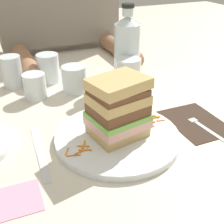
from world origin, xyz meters
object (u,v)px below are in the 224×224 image
Objects in this scene: napkin_dark at (196,122)px; napkin_pink at (16,200)px; sandwich at (118,108)px; fork at (202,125)px; empty_tumbler_2 at (75,79)px; knife at (40,153)px; empty_tumbler_1 at (35,86)px; empty_tumbler_0 at (12,72)px; empty_tumbler_3 at (48,68)px; main_plate at (117,137)px; juice_glass at (128,77)px; water_bottle at (127,50)px.

napkin_pink is at bearing -169.11° from napkin_dark.
fork is at bearing -8.69° from sandwich.
napkin_dark is 0.36m from empty_tumbler_2.
empty_tumbler_1 reaches higher than knife.
empty_tumbler_3 is at bearing -1.25° from empty_tumbler_0.
empty_tumbler_1 is 0.12m from empty_tumbler_2.
empty_tumbler_1 is (0.05, -0.10, -0.01)m from empty_tumbler_0.
main_plate reaches higher than fork.
empty_tumbler_3 is (-0.20, 0.17, -0.00)m from juice_glass.
water_bottle is at bearing 99.56° from napkin_dark.
empty_tumbler_2 is at bearing 124.68° from fork.
juice_glass is at bearing -23.81° from empty_tumbler_2.
napkin_pink is (-0.06, -0.11, -0.00)m from knife.
empty_tumbler_3 is at bearing 99.18° from sandwich.
empty_tumbler_0 is at bearing 90.54° from knife.
main_plate is at bearing -123.56° from sandwich.
water_bottle reaches higher than sandwich.
water_bottle is 3.31× the size of empty_tumbler_1.
knife is at bearing 173.83° from main_plate.
fork is 2.32× the size of empty_tumbler_1.
water_bottle is at bearing -1.07° from empty_tumbler_2.
knife and napkin_pink have the same top height.
juice_glass is at bearing 58.51° from sandwich.
water_bottle is 0.55m from napkin_pink.
empty_tumbler_2 is at bearing 59.09° from napkin_pink.
empty_tumbler_0 is at bearing 132.19° from fork.
water_bottle reaches higher than napkin_dark.
sandwich is at bearing 171.31° from fork.
empty_tumbler_2 is at bearing -33.07° from empty_tumbler_0.
main_plate is 0.21m from fork.
sandwich is 0.28m from empty_tumbler_2.
main_plate is 1.68× the size of napkin_dark.
napkin_dark is 0.45m from napkin_pink.
empty_tumbler_0 is at bearing 82.79° from napkin_pink.
juice_glass is (0.13, 0.22, 0.04)m from main_plate.
main_plate reaches higher than knife.
knife is at bearing 172.45° from fork.
main_plate is at bearing -88.37° from empty_tumbler_2.
water_bottle is 2.76× the size of napkin_pink.
empty_tumbler_1 is (0.04, 0.26, 0.03)m from knife.
sandwich is at bearing -121.49° from juice_glass.
knife is (-0.37, 0.03, 0.00)m from napkin_dark.
empty_tumbler_2 is 0.87× the size of empty_tumbler_3.
empty_tumbler_2 reaches higher than napkin_pink.
empty_tumbler_2 reaches higher than knife.
sandwich is 0.22m from napkin_dark.
main_plate is 0.21m from napkin_dark.
empty_tumbler_0 is 1.34× the size of empty_tumbler_1.
fork is 0.38m from knife.
empty_tumbler_3 is (0.11, 0.37, 0.04)m from knife.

